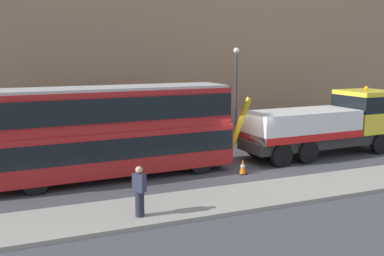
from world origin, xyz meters
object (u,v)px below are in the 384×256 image
at_px(pedestrian_onlooker, 140,192).
at_px(street_lamp, 236,87).
at_px(recovery_tow_truck, 327,123).
at_px(traffic_cone_near_bus, 243,167).
at_px(double_decker_bus, 110,129).

xyz_separation_m(pedestrian_onlooker, street_lamp, (8.91, 10.13, 2.49)).
bearing_deg(pedestrian_onlooker, recovery_tow_truck, -16.02).
height_order(recovery_tow_truck, traffic_cone_near_bus, recovery_tow_truck).
height_order(double_decker_bus, street_lamp, street_lamp).
bearing_deg(double_decker_bus, traffic_cone_near_bus, -19.30).
distance_m(recovery_tow_truck, street_lamp, 5.93).
distance_m(recovery_tow_truck, pedestrian_onlooker, 13.16).
bearing_deg(recovery_tow_truck, pedestrian_onlooker, -158.32).
relative_size(pedestrian_onlooker, street_lamp, 0.29).
relative_size(recovery_tow_truck, traffic_cone_near_bus, 14.16).
bearing_deg(street_lamp, double_decker_bus, -151.26).
bearing_deg(pedestrian_onlooker, traffic_cone_near_bus, -8.46).
bearing_deg(pedestrian_onlooker, street_lamp, 8.58).
bearing_deg(recovery_tow_truck, traffic_cone_near_bus, -166.49).
xyz_separation_m(pedestrian_onlooker, traffic_cone_near_bus, (5.87, 3.61, -0.64)).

